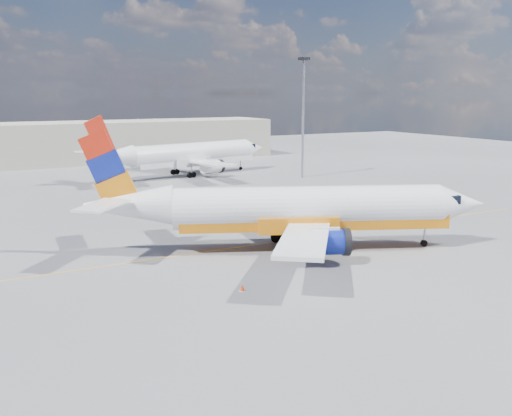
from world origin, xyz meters
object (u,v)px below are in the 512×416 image
second_jet (188,155)px  gse_tug (332,219)px  main_jet (295,210)px  traffic_cone (242,288)px

second_jet → gse_tug: second_jet is taller
second_jet → main_jet: bearing=-112.8°
gse_tug → traffic_cone: size_ratio=5.10×
second_jet → gse_tug: bearing=-103.6°
main_jet → second_jet: 48.43m
gse_tug → traffic_cone: gse_tug is taller
main_jet → second_jet: bearing=102.8°
gse_tug → second_jet: bearing=98.3°
traffic_cone → second_jet: bearing=71.7°
second_jet → traffic_cone: (-18.24, -55.00, -3.22)m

